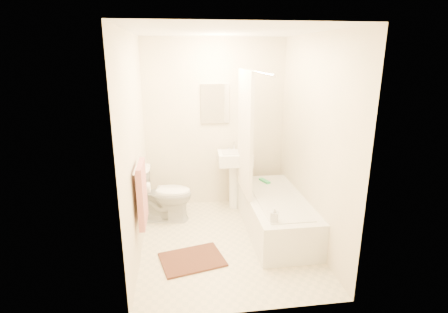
{
  "coord_description": "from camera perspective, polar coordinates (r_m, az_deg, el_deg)",
  "views": [
    {
      "loc": [
        -0.54,
        -3.7,
        2.18
      ],
      "look_at": [
        0.0,
        0.25,
        1.0
      ],
      "focal_mm": 28.0,
      "sensor_mm": 36.0,
      "label": 1
    }
  ],
  "objects": [
    {
      "name": "floor",
      "position": [
        4.33,
        0.46,
        -13.74
      ],
      "size": [
        2.4,
        2.4,
        0.0
      ],
      "primitive_type": "plane",
      "color": "beige",
      "rests_on": "ground"
    },
    {
      "name": "ceiling",
      "position": [
        3.75,
        0.55,
        19.83
      ],
      "size": [
        2.4,
        2.4,
        0.0
      ],
      "primitive_type": "plane",
      "color": "white",
      "rests_on": "ground"
    },
    {
      "name": "wall_back",
      "position": [
        5.03,
        -1.47,
        5.24
      ],
      "size": [
        2.0,
        0.02,
        2.4
      ],
      "primitive_type": "cube",
      "color": "beige",
      "rests_on": "ground"
    },
    {
      "name": "wall_left",
      "position": [
        3.86,
        -14.36,
        1.23
      ],
      "size": [
        0.02,
        2.4,
        2.4
      ],
      "primitive_type": "cube",
      "color": "beige",
      "rests_on": "ground"
    },
    {
      "name": "wall_right",
      "position": [
        4.13,
        14.38,
        2.22
      ],
      "size": [
        0.02,
        2.4,
        2.4
      ],
      "primitive_type": "cube",
      "color": "beige",
      "rests_on": "ground"
    },
    {
      "name": "mirror",
      "position": [
        4.96,
        -1.47,
        8.59
      ],
      "size": [
        0.4,
        0.03,
        0.55
      ],
      "primitive_type": "cube",
      "color": "white",
      "rests_on": "wall_back"
    },
    {
      "name": "curtain_rod",
      "position": [
        3.9,
        4.81,
        13.77
      ],
      "size": [
        0.03,
        1.7,
        0.03
      ],
      "primitive_type": "cylinder",
      "rotation": [
        1.57,
        0.0,
        0.0
      ],
      "color": "silver",
      "rests_on": "wall_back"
    },
    {
      "name": "shower_curtain",
      "position": [
        4.39,
        3.44,
        3.82
      ],
      "size": [
        0.04,
        0.8,
        1.55
      ],
      "primitive_type": "cube",
      "color": "silver",
      "rests_on": "curtain_rod"
    },
    {
      "name": "towel_bar",
      "position": [
        3.64,
        -14.03,
        -1.29
      ],
      "size": [
        0.02,
        0.6,
        0.02
      ],
      "primitive_type": "cylinder",
      "rotation": [
        1.57,
        0.0,
        0.0
      ],
      "color": "silver",
      "rests_on": "wall_left"
    },
    {
      "name": "towel",
      "position": [
        3.75,
        -13.24,
        -5.94
      ],
      "size": [
        0.06,
        0.45,
        0.66
      ],
      "primitive_type": "cube",
      "color": "#CC7266",
      "rests_on": "towel_bar"
    },
    {
      "name": "toilet_paper",
      "position": [
        4.12,
        -12.72,
        -5.01
      ],
      "size": [
        0.11,
        0.12,
        0.12
      ],
      "primitive_type": "cylinder",
      "rotation": [
        0.0,
        1.57,
        0.0
      ],
      "color": "white",
      "rests_on": "wall_left"
    },
    {
      "name": "toilet",
      "position": [
        4.78,
        -9.76,
        -6.08
      ],
      "size": [
        0.8,
        0.52,
        0.74
      ],
      "primitive_type": "imported",
      "rotation": [
        0.0,
        0.0,
        1.43
      ],
      "color": "white",
      "rests_on": "floor"
    },
    {
      "name": "sink",
      "position": [
        5.02,
        1.75,
        -3.52
      ],
      "size": [
        0.49,
        0.4,
        0.92
      ],
      "primitive_type": null,
      "rotation": [
        0.0,
        0.0,
        -0.05
      ],
      "color": "white",
      "rests_on": "floor"
    },
    {
      "name": "bathtub",
      "position": [
        4.53,
        8.33,
        -9.27
      ],
      "size": [
        0.71,
        1.61,
        0.45
      ],
      "primitive_type": null,
      "color": "silver",
      "rests_on": "floor"
    },
    {
      "name": "bath_mat",
      "position": [
        4.0,
        -5.21,
        -16.41
      ],
      "size": [
        0.76,
        0.64,
        0.02
      ],
      "primitive_type": "cube",
      "rotation": [
        0.0,
        0.0,
        0.23
      ],
      "color": "#532F22",
      "rests_on": "floor"
    },
    {
      "name": "soap_bottle",
      "position": [
        3.79,
        8.23,
        -9.38
      ],
      "size": [
        0.1,
        0.1,
        0.17
      ],
      "primitive_type": "imported",
      "rotation": [
        0.0,
        0.0,
        -0.42
      ],
      "color": "white",
      "rests_on": "bathtub"
    },
    {
      "name": "scrub_brush",
      "position": [
        4.9,
        6.64,
        -4.02
      ],
      "size": [
        0.13,
        0.21,
        0.04
      ],
      "primitive_type": "cube",
      "rotation": [
        0.0,
        0.0,
        0.38
      ],
      "color": "#32B65E",
      "rests_on": "bathtub"
    }
  ]
}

